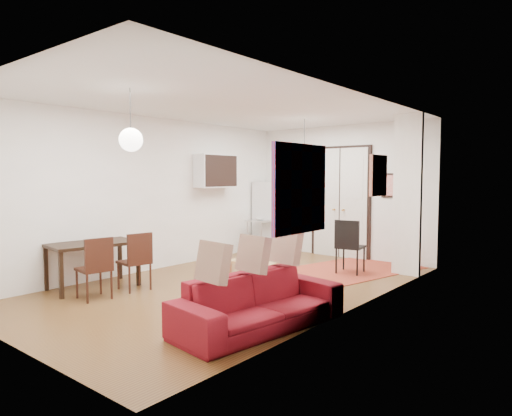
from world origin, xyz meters
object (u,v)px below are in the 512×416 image
Objects in this scene: sofa at (260,302)px; dining_table at (93,247)px; coffee_table at (254,264)px; kitchen_counter at (268,232)px; dining_chair_near at (139,256)px; black_side_chair at (353,241)px; dining_chair_far at (99,262)px; fridge at (269,216)px.

dining_table is (-3.28, -0.17, 0.34)m from sofa.
coffee_table is (-1.50, 1.71, 0.01)m from sofa.
kitchen_counter is at bearing 44.69° from sofa.
kitchen_counter is 4.46m from dining_table.
dining_chair_near is 3.87m from black_side_chair.
dining_chair_far reaches higher than coffee_table.
sofa is 2.73m from dining_chair_far.
coffee_table is 2.46m from dining_chair_far.
dining_chair_near is at bearing -171.66° from dining_chair_far.
dining_table is at bearing 45.69° from black_side_chair.
fridge is at bearing -28.84° from black_side_chair.
dining_table is 0.67m from dining_chair_far.
dining_chair_near is (-2.68, 0.27, 0.21)m from sofa.
kitchen_counter is 4.05m from dining_chair_near.
sofa is at bearing -48.87° from coffee_table.
dining_chair_near is at bearing 36.28° from dining_table.
fridge is at bearing 44.49° from sofa.
black_side_chair is at bearing -12.08° from kitchen_counter.
kitchen_counter is at bearing -164.44° from dining_chair_near.
fridge is (-0.17, 0.27, 0.34)m from kitchen_counter.
dining_chair_far is (-1.19, -2.14, 0.20)m from coffee_table.
dining_table is 1.56× the size of dining_chair_near.
coffee_table is at bearing -52.50° from kitchen_counter.
fridge is at bearing 123.39° from coffee_table.
kitchen_counter is at bearing -165.51° from dining_chair_far.
sofa is 2.47× the size of coffee_table.
dining_chair_far is (0.51, -4.71, 0.04)m from kitchen_counter.
fridge is 1.66× the size of black_side_chair.
dining_table is at bearing -45.38° from dining_chair_near.
dining_chair_near is (0.68, -4.28, -0.30)m from fridge.
coffee_table is at bearing 55.64° from black_side_chair.
kitchen_counter is 1.16× the size of dining_chair_near.
coffee_table is 2.04m from black_side_chair.
sofa is at bearing 107.46° from dining_chair_far.
dining_chair_far is at bearing -82.98° from fridge.
sofa is at bearing 92.61° from dining_chair_near.
coffee_table is 1.88m from dining_chair_near.
dining_chair_far is (-2.68, -0.43, 0.21)m from sofa.
fridge is (-3.37, 4.55, 0.52)m from sofa.
dining_chair_far is 4.47m from black_side_chair.
fridge is 2.94m from black_side_chair.
black_side_chair reaches higher than kitchen_counter.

